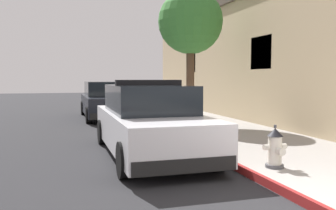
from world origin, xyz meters
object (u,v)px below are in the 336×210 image
object	(u,v)px
parked_car_silver_ahead	(106,101)
street_tree	(190,23)
police_cruiser	(150,122)
fire_hydrant	(275,148)

from	to	relation	value
parked_car_silver_ahead	street_tree	xyz separation A→B (m)	(2.43, -3.91, 2.86)
police_cruiser	fire_hydrant	distance (m)	2.88
parked_car_silver_ahead	street_tree	size ratio (longest dim) A/B	1.05
police_cruiser	parked_car_silver_ahead	world-z (taller)	police_cruiser
fire_hydrant	parked_car_silver_ahead	bearing A→B (deg)	99.71
police_cruiser	fire_hydrant	size ratio (longest dim) A/B	6.37
parked_car_silver_ahead	police_cruiser	bearing A→B (deg)	-89.79
police_cruiser	street_tree	distance (m)	5.46
street_tree	parked_car_silver_ahead	bearing A→B (deg)	121.85
parked_car_silver_ahead	fire_hydrant	size ratio (longest dim) A/B	6.37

